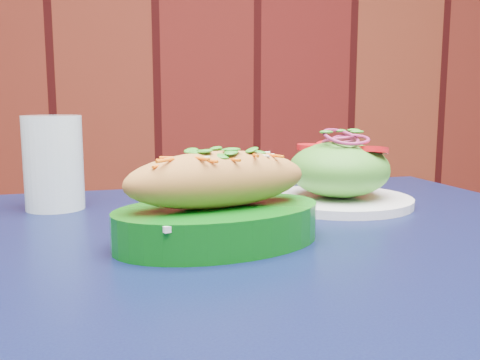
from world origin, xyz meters
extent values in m
cube|color=black|center=(0.17, 1.38, 0.73)|extent=(0.90, 0.90, 0.03)
cube|color=white|center=(0.08, 1.39, 0.79)|extent=(0.20, 0.16, 0.01)
ellipsoid|color=#CA8340|center=(0.08, 1.39, 0.82)|extent=(0.22, 0.14, 0.06)
cylinder|color=white|center=(0.27, 1.58, 0.76)|extent=(0.21, 0.21, 0.01)
ellipsoid|color=#4C992D|center=(0.27, 1.58, 0.80)|extent=(0.15, 0.15, 0.08)
cylinder|color=red|center=(0.31, 1.55, 0.84)|extent=(0.04, 0.04, 0.01)
cylinder|color=red|center=(0.24, 1.61, 0.84)|extent=(0.04, 0.04, 0.01)
cylinder|color=red|center=(0.27, 1.62, 0.84)|extent=(0.04, 0.04, 0.01)
torus|color=#9C225C|center=(0.27, 1.58, 0.85)|extent=(0.05, 0.05, 0.00)
torus|color=#9C225C|center=(0.27, 1.58, 0.85)|extent=(0.05, 0.05, 0.00)
torus|color=#9C225C|center=(0.27, 1.58, 0.85)|extent=(0.05, 0.05, 0.00)
cylinder|color=silver|center=(-0.13, 1.60, 0.82)|extent=(0.08, 0.08, 0.13)
camera|label=1|loc=(0.03, 0.84, 0.90)|focal=40.00mm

